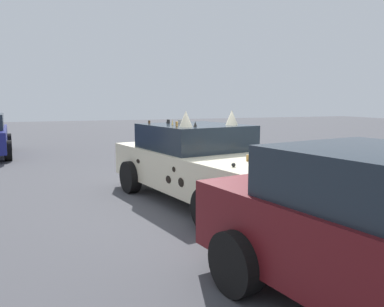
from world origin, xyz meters
name	(u,v)px	position (x,y,z in m)	size (l,w,h in m)	color
ground_plane	(207,201)	(0.00, 0.00, 0.00)	(60.00, 60.00, 0.00)	#47474C
art_car_decorated	(205,163)	(0.08, 0.02, 0.70)	(4.73, 2.71, 1.67)	beige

